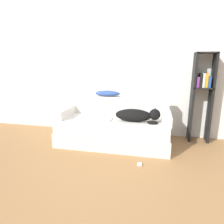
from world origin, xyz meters
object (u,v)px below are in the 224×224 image
object	(u,v)px
couch	(113,132)
dog	(137,115)
throw_pillow	(108,93)
bookshelf	(202,92)
laptop	(102,119)
power_adapter	(140,164)

from	to	relation	value
couch	dog	bearing A→B (deg)	-8.01
throw_pillow	bookshelf	size ratio (longest dim) A/B	0.30
dog	bookshelf	bearing A→B (deg)	26.96
laptop	bookshelf	xyz separation A→B (m)	(1.66, 0.56, 0.44)
dog	bookshelf	distance (m)	1.24
dog	bookshelf	xyz separation A→B (m)	(1.06, 0.54, 0.33)
couch	dog	size ratio (longest dim) A/B	2.60
bookshelf	throw_pillow	bearing A→B (deg)	-174.60
throw_pillow	power_adapter	size ratio (longest dim) A/B	7.83
dog	power_adapter	size ratio (longest dim) A/B	12.39
laptop	power_adapter	distance (m)	1.03
couch	laptop	bearing A→B (deg)	-156.93
throw_pillow	bookshelf	bearing A→B (deg)	5.40
dog	throw_pillow	bearing A→B (deg)	147.29
couch	laptop	xyz separation A→B (m)	(-0.18, -0.07, 0.24)
couch	laptop	distance (m)	0.30
dog	laptop	bearing A→B (deg)	-178.48
throw_pillow	bookshelf	world-z (taller)	bookshelf
bookshelf	power_adapter	distance (m)	1.74
couch	bookshelf	size ratio (longest dim) A/B	1.22
couch	power_adapter	bearing A→B (deg)	-52.22
power_adapter	laptop	bearing A→B (deg)	139.32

